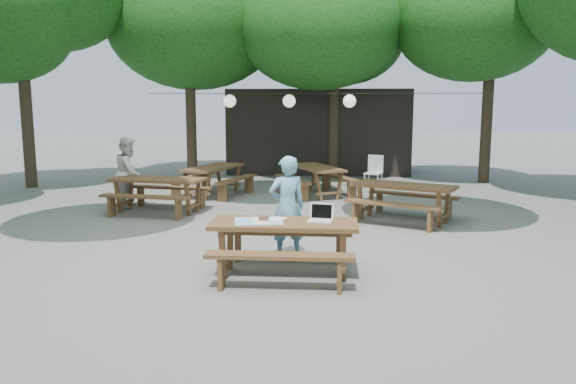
{
  "coord_description": "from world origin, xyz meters",
  "views": [
    {
      "loc": [
        0.93,
        -9.07,
        2.35
      ],
      "look_at": [
        0.3,
        -0.91,
        1.05
      ],
      "focal_mm": 35.0,
      "sensor_mm": 36.0,
      "label": 1
    }
  ],
  "objects_px": {
    "second_person": "(129,172)",
    "plastic_chair": "(373,178)",
    "main_picnic_table": "(284,248)",
    "woman": "(287,207)",
    "picnic_table_nw": "(158,195)"
  },
  "relations": [
    {
      "from": "second_person",
      "to": "plastic_chair",
      "type": "xyz_separation_m",
      "value": [
        5.75,
        3.48,
        -0.54
      ]
    },
    {
      "from": "main_picnic_table",
      "to": "woman",
      "type": "xyz_separation_m",
      "value": [
        -0.03,
        0.92,
        0.4
      ]
    },
    {
      "from": "picnic_table_nw",
      "to": "plastic_chair",
      "type": "relative_size",
      "value": 2.34
    },
    {
      "from": "main_picnic_table",
      "to": "woman",
      "type": "relative_size",
      "value": 1.28
    },
    {
      "from": "picnic_table_nw",
      "to": "woman",
      "type": "bearing_deg",
      "value": -39.33
    },
    {
      "from": "plastic_chair",
      "to": "second_person",
      "type": "bearing_deg",
      "value": -127.0
    },
    {
      "from": "main_picnic_table",
      "to": "woman",
      "type": "distance_m",
      "value": 1.0
    },
    {
      "from": "plastic_chair",
      "to": "woman",
      "type": "bearing_deg",
      "value": -82.28
    },
    {
      "from": "picnic_table_nw",
      "to": "plastic_chair",
      "type": "xyz_separation_m",
      "value": [
        4.92,
        4.03,
        -0.13
      ]
    },
    {
      "from": "second_person",
      "to": "plastic_chair",
      "type": "height_order",
      "value": "second_person"
    },
    {
      "from": "plastic_chair",
      "to": "main_picnic_table",
      "type": "bearing_deg",
      "value": -80.57
    },
    {
      "from": "main_picnic_table",
      "to": "second_person",
      "type": "relative_size",
      "value": 1.25
    },
    {
      "from": "picnic_table_nw",
      "to": "second_person",
      "type": "xyz_separation_m",
      "value": [
        -0.83,
        0.55,
        0.41
      ]
    },
    {
      "from": "second_person",
      "to": "main_picnic_table",
      "type": "bearing_deg",
      "value": -145.7
    },
    {
      "from": "woman",
      "to": "second_person",
      "type": "xyz_separation_m",
      "value": [
        -3.9,
        3.9,
        0.02
      ]
    }
  ]
}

